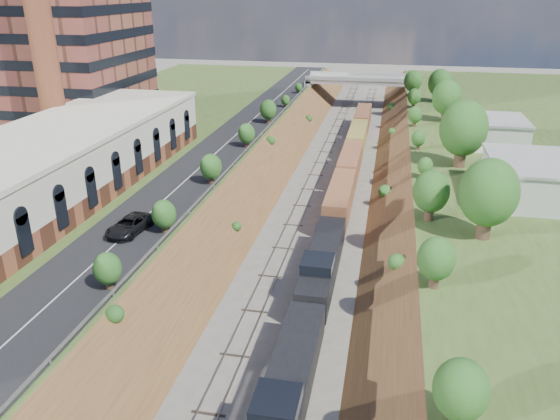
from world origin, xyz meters
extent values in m
cube|color=#3B5021|center=(-33.00, 60.00, 2.50)|extent=(44.00, 180.00, 5.00)
cube|color=brown|center=(-11.00, 60.00, 0.00)|extent=(10.00, 180.00, 10.00)
cube|color=brown|center=(11.00, 60.00, 0.00)|extent=(10.00, 180.00, 10.00)
cube|color=gray|center=(-2.60, 60.00, 0.09)|extent=(1.58, 180.00, 0.18)
cube|color=gray|center=(2.60, 60.00, 0.09)|extent=(1.58, 180.00, 0.18)
cube|color=black|center=(-15.50, 60.00, 5.05)|extent=(8.00, 180.00, 0.10)
cube|color=#99999E|center=(-11.40, 60.00, 5.55)|extent=(0.06, 171.00, 0.30)
cube|color=brown|center=(-28.00, 38.00, 6.10)|extent=(14.00, 62.00, 2.20)
cube|color=beige|center=(-28.00, 38.00, 9.35)|extent=(14.00, 62.00, 4.30)
cube|color=beige|center=(-28.00, 38.00, 11.75)|extent=(14.30, 62.30, 0.50)
cylinder|color=brown|center=(-36.00, 56.00, 25.00)|extent=(3.20, 3.20, 40.00)
cube|color=gray|center=(-11.50, 122.00, 3.10)|extent=(1.50, 8.00, 6.20)
cube|color=gray|center=(11.50, 122.00, 3.10)|extent=(1.50, 8.00, 6.20)
cube|color=gray|center=(0.00, 122.00, 6.20)|extent=(24.00, 8.00, 1.00)
cube|color=gray|center=(0.00, 118.00, 7.00)|extent=(24.00, 0.30, 0.80)
cube|color=gray|center=(0.00, 126.00, 7.00)|extent=(24.00, 0.30, 0.80)
cube|color=silver|center=(23.50, 52.00, 7.00)|extent=(9.00, 12.00, 4.00)
cube|color=silver|center=(23.00, 74.00, 6.80)|extent=(8.00, 10.00, 3.60)
cylinder|color=#473323|center=(17.00, 40.00, 6.31)|extent=(1.30, 1.30, 2.62)
ellipsoid|color=#284F1C|center=(17.00, 40.00, 9.46)|extent=(5.25, 5.25, 6.30)
cylinder|color=#473323|center=(-11.80, 20.00, 5.61)|extent=(0.66, 0.66, 1.22)
ellipsoid|color=#284F1C|center=(-11.80, 20.00, 7.08)|extent=(2.45, 2.45, 2.94)
cube|color=black|center=(2.60, 19.82, 2.19)|extent=(2.77, 16.64, 2.58)
cube|color=black|center=(2.60, 37.46, 2.19)|extent=(2.77, 16.64, 2.58)
cube|color=brown|center=(2.60, 76.51, 2.56)|extent=(2.77, 59.46, 3.33)
imported|color=black|center=(-15.29, 34.41, 5.86)|extent=(3.21, 5.72, 1.51)
camera|label=1|loc=(7.81, -8.43, 26.52)|focal=35.00mm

